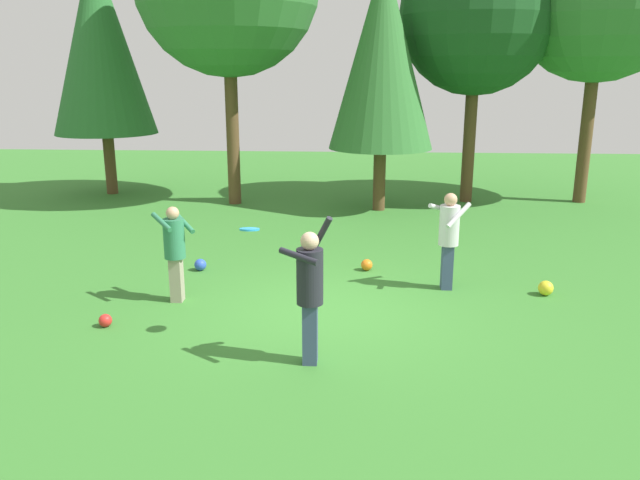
{
  "coord_description": "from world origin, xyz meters",
  "views": [
    {
      "loc": [
        0.49,
        -9.17,
        3.68
      ],
      "look_at": [
        -0.09,
        0.48,
        1.05
      ],
      "focal_mm": 35.23,
      "sensor_mm": 36.0,
      "label": 1
    }
  ],
  "objects_px": {
    "ball_yellow": "(546,288)",
    "tree_far_left": "(99,42)",
    "tree_right": "(477,17)",
    "person_thrower": "(310,286)",
    "ball_red": "(105,320)",
    "person_bystander": "(449,233)",
    "frisbee": "(250,229)",
    "ball_orange": "(367,265)",
    "tree_center": "(382,54)",
    "person_catcher": "(175,246)",
    "ball_blue": "(200,265)"
  },
  "relations": [
    {
      "from": "person_thrower",
      "to": "frisbee",
      "type": "bearing_deg",
      "value": -0.0
    },
    {
      "from": "ball_red",
      "to": "tree_center",
      "type": "relative_size",
      "value": 0.03
    },
    {
      "from": "person_bystander",
      "to": "person_catcher",
      "type": "bearing_deg",
      "value": -27.07
    },
    {
      "from": "tree_right",
      "to": "tree_center",
      "type": "relative_size",
      "value": 1.1
    },
    {
      "from": "person_catcher",
      "to": "frisbee",
      "type": "relative_size",
      "value": 5.63
    },
    {
      "from": "tree_right",
      "to": "tree_center",
      "type": "distance_m",
      "value": 3.02
    },
    {
      "from": "ball_orange",
      "to": "ball_blue",
      "type": "height_order",
      "value": "ball_blue"
    },
    {
      "from": "ball_blue",
      "to": "frisbee",
      "type": "bearing_deg",
      "value": -64.0
    },
    {
      "from": "person_thrower",
      "to": "person_catcher",
      "type": "xyz_separation_m",
      "value": [
        -2.35,
        2.12,
        -0.12
      ]
    },
    {
      "from": "frisbee",
      "to": "tree_far_left",
      "type": "relative_size",
      "value": 0.04
    },
    {
      "from": "ball_red",
      "to": "tree_center",
      "type": "distance_m",
      "value": 10.17
    },
    {
      "from": "ball_yellow",
      "to": "tree_far_left",
      "type": "distance_m",
      "value": 14.3
    },
    {
      "from": "person_bystander",
      "to": "ball_orange",
      "type": "xyz_separation_m",
      "value": [
        -1.37,
        0.93,
        -0.89
      ]
    },
    {
      "from": "person_thrower",
      "to": "tree_far_left",
      "type": "xyz_separation_m",
      "value": [
        -6.95,
        11.17,
        3.41
      ]
    },
    {
      "from": "ball_yellow",
      "to": "tree_far_left",
      "type": "bearing_deg",
      "value": 141.87
    },
    {
      "from": "person_bystander",
      "to": "frisbee",
      "type": "distance_m",
      "value": 3.86
    },
    {
      "from": "tree_far_left",
      "to": "frisbee",
      "type": "bearing_deg",
      "value": -59.95
    },
    {
      "from": "person_thrower",
      "to": "ball_blue",
      "type": "distance_m",
      "value": 4.52
    },
    {
      "from": "person_catcher",
      "to": "person_bystander",
      "type": "distance_m",
      "value": 4.58
    },
    {
      "from": "person_thrower",
      "to": "tree_far_left",
      "type": "relative_size",
      "value": 0.27
    },
    {
      "from": "ball_orange",
      "to": "ball_yellow",
      "type": "bearing_deg",
      "value": -21.43
    },
    {
      "from": "ball_red",
      "to": "tree_far_left",
      "type": "bearing_deg",
      "value": 110.64
    },
    {
      "from": "ball_blue",
      "to": "ball_red",
      "type": "bearing_deg",
      "value": -105.18
    },
    {
      "from": "ball_red",
      "to": "ball_blue",
      "type": "bearing_deg",
      "value": 74.82
    },
    {
      "from": "person_catcher",
      "to": "ball_blue",
      "type": "relative_size",
      "value": 7.03
    },
    {
      "from": "frisbee",
      "to": "ball_orange",
      "type": "distance_m",
      "value": 3.97
    },
    {
      "from": "person_bystander",
      "to": "tree_center",
      "type": "xyz_separation_m",
      "value": [
        -0.98,
        6.33,
        3.07
      ]
    },
    {
      "from": "ball_red",
      "to": "ball_yellow",
      "type": "xyz_separation_m",
      "value": [
        6.89,
        1.76,
        0.03
      ]
    },
    {
      "from": "person_bystander",
      "to": "ball_orange",
      "type": "height_order",
      "value": "person_bystander"
    },
    {
      "from": "person_thrower",
      "to": "ball_yellow",
      "type": "bearing_deg",
      "value": -107.13
    },
    {
      "from": "tree_far_left",
      "to": "ball_red",
      "type": "bearing_deg",
      "value": -69.36
    },
    {
      "from": "frisbee",
      "to": "ball_orange",
      "type": "xyz_separation_m",
      "value": [
        1.64,
        3.29,
        -1.5
      ]
    },
    {
      "from": "tree_center",
      "to": "frisbee",
      "type": "bearing_deg",
      "value": -103.11
    },
    {
      "from": "tree_far_left",
      "to": "tree_center",
      "type": "bearing_deg",
      "value": -12.81
    },
    {
      "from": "ball_red",
      "to": "tree_right",
      "type": "height_order",
      "value": "tree_right"
    },
    {
      "from": "person_bystander",
      "to": "ball_yellow",
      "type": "xyz_separation_m",
      "value": [
        1.63,
        -0.24,
        -0.87
      ]
    },
    {
      "from": "person_catcher",
      "to": "ball_blue",
      "type": "xyz_separation_m",
      "value": [
        -0.02,
        1.62,
        -0.82
      ]
    },
    {
      "from": "ball_orange",
      "to": "tree_far_left",
      "type": "height_order",
      "value": "tree_far_left"
    },
    {
      "from": "frisbee",
      "to": "ball_orange",
      "type": "relative_size",
      "value": 1.29
    },
    {
      "from": "frisbee",
      "to": "tree_right",
      "type": "relative_size",
      "value": 0.04
    },
    {
      "from": "tree_center",
      "to": "ball_yellow",
      "type": "bearing_deg",
      "value": -68.34
    },
    {
      "from": "tree_right",
      "to": "person_thrower",
      "type": "bearing_deg",
      "value": -109.28
    },
    {
      "from": "tree_right",
      "to": "person_bystander",
      "type": "bearing_deg",
      "value": -101.64
    },
    {
      "from": "person_bystander",
      "to": "ball_red",
      "type": "bearing_deg",
      "value": -17.25
    },
    {
      "from": "ball_yellow",
      "to": "tree_right",
      "type": "height_order",
      "value": "tree_right"
    },
    {
      "from": "ball_orange",
      "to": "tree_right",
      "type": "height_order",
      "value": "tree_right"
    },
    {
      "from": "ball_orange",
      "to": "ball_yellow",
      "type": "height_order",
      "value": "ball_yellow"
    },
    {
      "from": "frisbee",
      "to": "person_bystander",
      "type": "bearing_deg",
      "value": 38.1
    },
    {
      "from": "tree_far_left",
      "to": "ball_orange",
      "type": "bearing_deg",
      "value": -43.14
    },
    {
      "from": "person_thrower",
      "to": "ball_orange",
      "type": "xyz_separation_m",
      "value": [
        0.78,
        3.93,
        -0.94
      ]
    }
  ]
}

